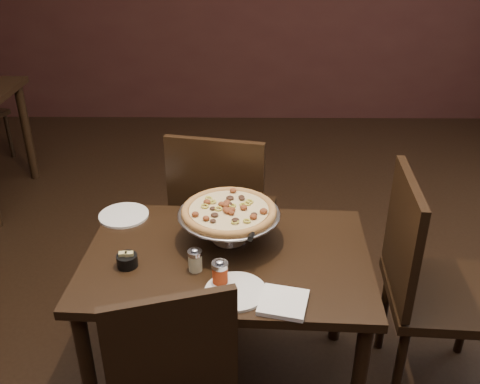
{
  "coord_description": "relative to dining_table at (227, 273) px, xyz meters",
  "views": [
    {
      "loc": [
        0.05,
        -1.7,
        1.9
      ],
      "look_at": [
        0.03,
        0.09,
        0.95
      ],
      "focal_mm": 40.0,
      "sensor_mm": 36.0,
      "label": 1
    }
  ],
  "objects": [
    {
      "name": "room",
      "position": [
        0.08,
        -0.01,
        0.8
      ],
      "size": [
        6.04,
        7.04,
        2.84
      ],
      "color": "black",
      "rests_on": "ground"
    },
    {
      "name": "dining_table",
      "position": [
        0.0,
        0.0,
        0.0
      ],
      "size": [
        1.15,
        0.8,
        0.7
      ],
      "rotation": [
        0.0,
        0.0,
        -0.05
      ],
      "color": "black",
      "rests_on": "ground"
    },
    {
      "name": "pizza_stand",
      "position": [
        0.01,
        0.1,
        0.23
      ],
      "size": [
        0.41,
        0.41,
        0.17
      ],
      "color": "#AFAFB6",
      "rests_on": "dining_table"
    },
    {
      "name": "parmesan_shaker",
      "position": [
        -0.12,
        -0.1,
        0.14
      ],
      "size": [
        0.05,
        0.05,
        0.1
      ],
      "color": "beige",
      "rests_on": "dining_table"
    },
    {
      "name": "pepper_flake_shaker",
      "position": [
        -0.02,
        -0.19,
        0.14
      ],
      "size": [
        0.06,
        0.06,
        0.11
      ],
      "color": "maroon",
      "rests_on": "dining_table"
    },
    {
      "name": "packet_caddy",
      "position": [
        -0.38,
        -0.08,
        0.12
      ],
      "size": [
        0.08,
        0.08,
        0.06
      ],
      "rotation": [
        0.0,
        0.0,
        0.13
      ],
      "color": "black",
      "rests_on": "dining_table"
    },
    {
      "name": "napkin_stack",
      "position": [
        0.2,
        -0.3,
        0.1
      ],
      "size": [
        0.19,
        0.19,
        0.02
      ],
      "primitive_type": "cube",
      "rotation": [
        0.0,
        0.0,
        -0.24
      ],
      "color": "white",
      "rests_on": "dining_table"
    },
    {
      "name": "plate_left",
      "position": [
        -0.47,
        0.29,
        0.1
      ],
      "size": [
        0.22,
        0.22,
        0.01
      ],
      "primitive_type": "cylinder",
      "color": "white",
      "rests_on": "dining_table"
    },
    {
      "name": "plate_near",
      "position": [
        0.04,
        -0.24,
        0.1
      ],
      "size": [
        0.22,
        0.22,
        0.01
      ],
      "primitive_type": "cylinder",
      "color": "white",
      "rests_on": "dining_table"
    },
    {
      "name": "serving_spatula",
      "position": [
        0.1,
        -0.04,
        0.23
      ],
      "size": [
        0.14,
        0.14,
        0.02
      ],
      "rotation": [
        0.0,
        0.0,
        -0.2
      ],
      "color": "#AFAFB6",
      "rests_on": "pizza_stand"
    },
    {
      "name": "chair_far",
      "position": [
        -0.05,
        0.6,
        -0.06
      ],
      "size": [
        0.55,
        0.55,
        0.99
      ],
      "rotation": [
        0.0,
        0.0,
        2.94
      ],
      "color": "black",
      "rests_on": "ground"
    },
    {
      "name": "chair_side",
      "position": [
        0.82,
        0.03,
        -0.06
      ],
      "size": [
        0.5,
        0.5,
        1.01
      ],
      "rotation": [
        0.0,
        0.0,
        1.5
      ],
      "color": "black",
      "rests_on": "ground"
    }
  ]
}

